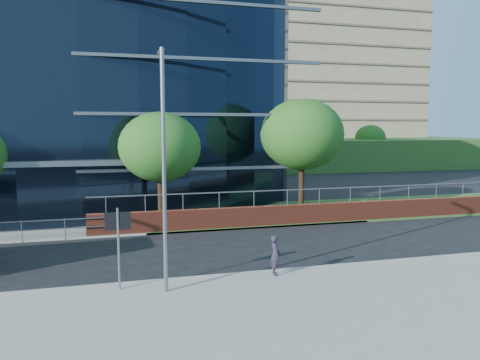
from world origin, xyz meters
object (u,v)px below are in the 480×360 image
object	(u,v)px
streetlight_east	(164,164)
street_sign	(118,231)
tree_dist_e	(268,136)
tree_far_c	(160,147)
tree_far_d	(302,135)
pedestrian	(275,255)
tree_dist_f	(370,138)

from	to	relation	value
streetlight_east	street_sign	bearing A→B (deg)	158.64
tree_dist_e	streetlight_east	xyz separation A→B (m)	(-18.00, -42.17, -0.10)
tree_far_c	tree_far_d	distance (m)	9.08
tree_far_c	pedestrian	xyz separation A→B (m)	(3.12, -10.50, -3.63)
tree_dist_e	tree_dist_f	distance (m)	16.13
tree_dist_e	tree_far_d	bearing A→B (deg)	-104.93
tree_far_c	tree_dist_e	distance (m)	35.36
tree_far_d	streetlight_east	bearing A→B (deg)	-129.40
tree_dist_e	tree_dist_f	xyz separation A→B (m)	(16.00, 2.00, -0.33)
tree_far_c	tree_far_d	world-z (taller)	tree_far_d
pedestrian	street_sign	bearing A→B (deg)	96.47
tree_far_c	pedestrian	world-z (taller)	tree_far_c
street_sign	pedestrian	xyz separation A→B (m)	(5.62, 0.09, -1.25)
tree_dist_f	streetlight_east	distance (m)	55.74
tree_far_d	tree_far_c	bearing A→B (deg)	-173.66
street_sign	tree_dist_f	size ratio (longest dim) A/B	0.46
tree_far_d	pedestrian	distance (m)	13.61
pedestrian	streetlight_east	bearing A→B (deg)	104.86
street_sign	tree_far_c	bearing A→B (deg)	76.71
tree_far_d	tree_dist_f	xyz separation A→B (m)	(24.00, 32.00, -0.98)
street_sign	pedestrian	world-z (taller)	street_sign
street_sign	tree_dist_f	xyz separation A→B (m)	(35.50, 43.59, 2.06)
tree_far_d	tree_dist_f	distance (m)	40.01
street_sign	tree_far_d	bearing A→B (deg)	45.22
tree_dist_f	pedestrian	xyz separation A→B (m)	(-29.88, -43.50, -3.31)
tree_dist_e	streetlight_east	size ratio (longest dim) A/B	0.81
street_sign	tree_dist_e	distance (m)	45.99
tree_far_d	street_sign	bearing A→B (deg)	-134.78
tree_far_c	tree_dist_e	xyz separation A→B (m)	(17.00, 31.00, 0.00)
tree_dist_e	tree_dist_f	world-z (taller)	tree_dist_e
tree_dist_e	streetlight_east	world-z (taller)	streetlight_east
tree_far_c	tree_dist_f	world-z (taller)	tree_far_c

